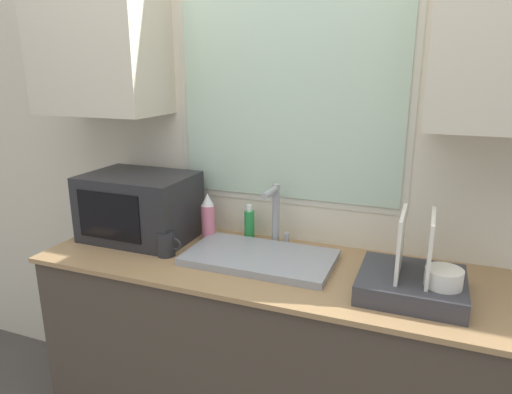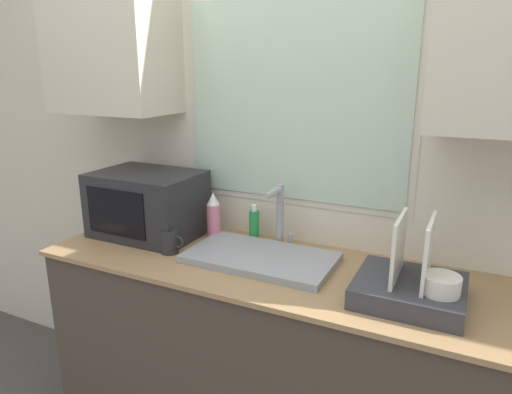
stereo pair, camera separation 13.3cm
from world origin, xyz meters
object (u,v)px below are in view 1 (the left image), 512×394
object	(u,v)px
microwave	(140,206)
spray_bottle	(208,217)
faucet	(276,211)
dish_rack	(414,279)
mug_near_sink	(166,244)
soap_bottle	(249,225)

from	to	relation	value
microwave	spray_bottle	xyz separation A→B (m)	(0.30, 0.09, -0.04)
faucet	spray_bottle	bearing A→B (deg)	-173.34
dish_rack	mug_near_sink	distance (m)	0.97
mug_near_sink	microwave	bearing A→B (deg)	147.41
dish_rack	spray_bottle	size ratio (longest dim) A/B	1.62
faucet	dish_rack	xyz separation A→B (m)	(0.59, -0.25, -0.10)
faucet	soap_bottle	xyz separation A→B (m)	(-0.13, 0.02, -0.09)
soap_bottle	dish_rack	bearing A→B (deg)	-20.96
soap_bottle	mug_near_sink	world-z (taller)	soap_bottle
faucet	soap_bottle	distance (m)	0.16
microwave	soap_bottle	distance (m)	0.50
mug_near_sink	faucet	bearing A→B (deg)	34.85
soap_bottle	spray_bottle	bearing A→B (deg)	-160.94
microwave	dish_rack	distance (m)	1.21
faucet	microwave	bearing A→B (deg)	-168.51
faucet	spray_bottle	distance (m)	0.31
faucet	microwave	size ratio (longest dim) A/B	0.57
microwave	mug_near_sink	bearing A→B (deg)	-32.59
dish_rack	spray_bottle	bearing A→B (deg)	166.49
spray_bottle	mug_near_sink	world-z (taller)	spray_bottle
dish_rack	spray_bottle	xyz separation A→B (m)	(-0.90, 0.22, 0.05)
faucet	mug_near_sink	distance (m)	0.48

